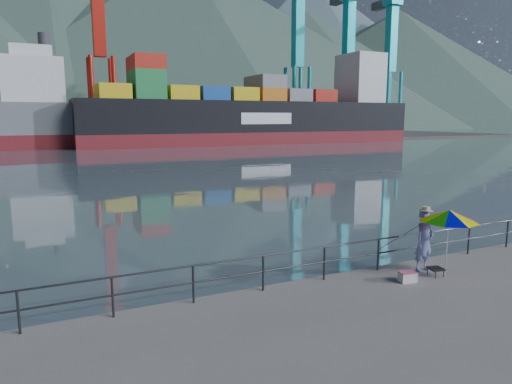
{
  "coord_description": "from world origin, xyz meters",
  "views": [
    {
      "loc": [
        -6.3,
        -9.09,
        4.75
      ],
      "look_at": [
        0.81,
        6.0,
        2.0
      ],
      "focal_mm": 32.0,
      "sensor_mm": 36.0,
      "label": 1
    }
  ],
  "objects_px": {
    "container_ship": "(262,111)",
    "beach_umbrella": "(449,216)",
    "cooler_bag": "(407,277)",
    "fisherman": "(424,241)"
  },
  "relations": [
    {
      "from": "cooler_bag",
      "to": "beach_umbrella",
      "type": "bearing_deg",
      "value": 2.36
    },
    {
      "from": "beach_umbrella",
      "to": "container_ship",
      "type": "xyz_separation_m",
      "value": [
        27.91,
        69.9,
        3.92
      ]
    },
    {
      "from": "container_ship",
      "to": "fisherman",
      "type": "bearing_deg",
      "value": -112.08
    },
    {
      "from": "cooler_bag",
      "to": "fisherman",
      "type": "bearing_deg",
      "value": 36.03
    },
    {
      "from": "beach_umbrella",
      "to": "cooler_bag",
      "type": "xyz_separation_m",
      "value": [
        -1.31,
        0.19,
        -1.75
      ]
    },
    {
      "from": "container_ship",
      "to": "beach_umbrella",
      "type": "bearing_deg",
      "value": -111.76
    },
    {
      "from": "beach_umbrella",
      "to": "container_ship",
      "type": "relative_size",
      "value": 0.03
    },
    {
      "from": "beach_umbrella",
      "to": "cooler_bag",
      "type": "bearing_deg",
      "value": 171.81
    },
    {
      "from": "fisherman",
      "to": "cooler_bag",
      "type": "bearing_deg",
      "value": -159.28
    },
    {
      "from": "cooler_bag",
      "to": "container_ship",
      "type": "height_order",
      "value": "container_ship"
    }
  ]
}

